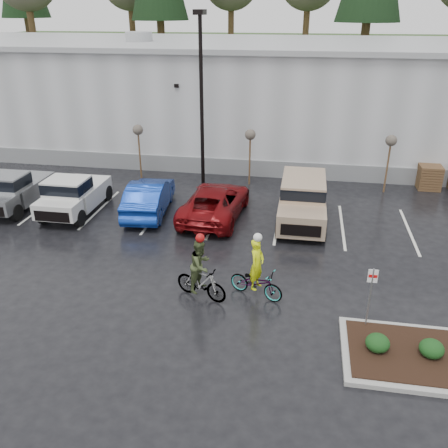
% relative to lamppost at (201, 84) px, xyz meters
% --- Properties ---
extents(ground, '(120.00, 120.00, 0.00)m').
position_rel_lamppost_xyz_m(ground, '(4.00, -12.00, -5.69)').
color(ground, black).
rests_on(ground, ground).
extents(warehouse, '(60.50, 15.50, 7.20)m').
position_rel_lamppost_xyz_m(warehouse, '(4.00, 9.99, -2.04)').
color(warehouse, '#A7A9AC').
rests_on(warehouse, ground).
extents(wooded_ridge, '(80.00, 25.00, 6.00)m').
position_rel_lamppost_xyz_m(wooded_ridge, '(4.00, 33.00, -2.69)').
color(wooded_ridge, '#28421B').
rests_on(wooded_ridge, ground).
extents(lamppost, '(0.50, 1.00, 9.22)m').
position_rel_lamppost_xyz_m(lamppost, '(0.00, 0.00, 0.00)').
color(lamppost, black).
rests_on(lamppost, ground).
extents(sapling_west, '(0.60, 0.60, 3.20)m').
position_rel_lamppost_xyz_m(sapling_west, '(-4.00, 1.00, -2.96)').
color(sapling_west, '#4E301F').
rests_on(sapling_west, ground).
extents(sapling_mid, '(0.60, 0.60, 3.20)m').
position_rel_lamppost_xyz_m(sapling_mid, '(2.50, 1.00, -2.96)').
color(sapling_mid, '#4E301F').
rests_on(sapling_mid, ground).
extents(sapling_east, '(0.60, 0.60, 3.20)m').
position_rel_lamppost_xyz_m(sapling_east, '(10.00, 1.00, -2.96)').
color(sapling_east, '#4E301F').
rests_on(sapling_east, ground).
extents(pallet_stack_a, '(1.20, 1.20, 1.35)m').
position_rel_lamppost_xyz_m(pallet_stack_a, '(12.50, 2.00, -5.01)').
color(pallet_stack_a, '#4E301F').
rests_on(pallet_stack_a, ground).
extents(shrub_a, '(0.70, 0.70, 0.52)m').
position_rel_lamppost_xyz_m(shrub_a, '(8.00, -13.00, -5.27)').
color(shrub_a, '#113312').
rests_on(shrub_a, curb_island).
extents(shrub_b, '(0.70, 0.70, 0.52)m').
position_rel_lamppost_xyz_m(shrub_b, '(9.50, -13.00, -5.27)').
color(shrub_b, '#113312').
rests_on(shrub_b, curb_island).
extents(fire_lane_sign, '(0.30, 0.05, 2.20)m').
position_rel_lamppost_xyz_m(fire_lane_sign, '(7.80, -11.80, -4.28)').
color(fire_lane_sign, gray).
rests_on(fire_lane_sign, ground).
extents(pickup_silver, '(2.10, 5.20, 1.96)m').
position_rel_lamppost_xyz_m(pickup_silver, '(-8.76, -4.14, -4.71)').
color(pickup_silver, '#95989B').
rests_on(pickup_silver, ground).
extents(pickup_white, '(2.10, 5.20, 1.96)m').
position_rel_lamppost_xyz_m(pickup_white, '(-5.49, -4.25, -4.71)').
color(pickup_white, silver).
rests_on(pickup_white, ground).
extents(car_blue, '(2.26, 5.17, 1.65)m').
position_rel_lamppost_xyz_m(car_blue, '(-1.88, -3.91, -4.86)').
color(car_blue, navy).
rests_on(car_blue, ground).
extents(car_red, '(2.96, 5.76, 1.55)m').
position_rel_lamppost_xyz_m(car_red, '(1.43, -3.92, -4.91)').
color(car_red, maroon).
rests_on(car_red, ground).
extents(suv_tan, '(2.20, 5.10, 2.06)m').
position_rel_lamppost_xyz_m(suv_tan, '(5.59, -3.87, -4.66)').
color(suv_tan, tan).
rests_on(suv_tan, ground).
extents(cyclist_hivis, '(2.15, 1.40, 2.46)m').
position_rel_lamppost_xyz_m(cyclist_hivis, '(4.16, -10.50, -4.93)').
color(cyclist_hivis, '#3F3F44').
rests_on(cyclist_hivis, ground).
extents(cyclist_olive, '(2.00, 1.20, 2.50)m').
position_rel_lamppost_xyz_m(cyclist_olive, '(2.27, -10.94, -4.79)').
color(cyclist_olive, '#3F3F44').
rests_on(cyclist_olive, ground).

